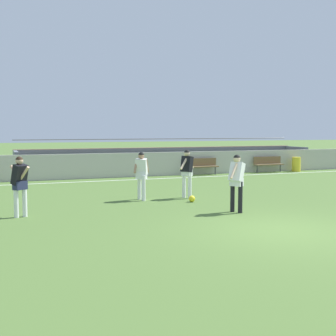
{
  "coord_description": "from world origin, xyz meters",
  "views": [
    {
      "loc": [
        -6.45,
        -8.98,
        2.43
      ],
      "look_at": [
        -0.28,
        6.93,
        0.98
      ],
      "focal_mm": 48.03,
      "sensor_mm": 36.0,
      "label": 1
    }
  ],
  "objects": [
    {
      "name": "bench_near_wall_gap",
      "position": [
        4.01,
        12.92,
        0.55
      ],
      "size": [
        1.8,
        0.4,
        0.9
      ],
      "color": "brown",
      "rests_on": "ground"
    },
    {
      "name": "player_dark_wide_left",
      "position": [
        -5.81,
        4.05,
        1.02
      ],
      "size": [
        0.52,
        0.69,
        1.7
      ],
      "color": "white",
      "rests_on": "ground"
    },
    {
      "name": "sideline_wall",
      "position": [
        0.0,
        13.31,
        0.63
      ],
      "size": [
        48.0,
        0.16,
        1.25
      ],
      "primitive_type": "cube",
      "color": "#BCB7AD",
      "rests_on": "ground"
    },
    {
      "name": "player_white_deep_cover",
      "position": [
        0.17,
        2.52,
        1.02
      ],
      "size": [
        0.68,
        0.52,
        1.71
      ],
      "color": "black",
      "rests_on": "ground"
    },
    {
      "name": "player_white_pressing_high",
      "position": [
        -1.73,
        5.75,
        0.99
      ],
      "size": [
        0.66,
        0.47,
        1.67
      ],
      "color": "white",
      "rests_on": "ground"
    },
    {
      "name": "bench_far_left",
      "position": [
        8.23,
        12.92,
        0.55
      ],
      "size": [
        1.8,
        0.4,
        0.9
      ],
      "color": "brown",
      "rests_on": "ground"
    },
    {
      "name": "bleacher_stand",
      "position": [
        3.3,
        15.52,
        0.76
      ],
      "size": [
        17.63,
        2.63,
        1.92
      ],
      "color": "#897051",
      "rests_on": "ground"
    },
    {
      "name": "soccer_ball",
      "position": [
        -0.26,
        4.75,
        0.11
      ],
      "size": [
        0.22,
        0.22,
        0.22
      ],
      "primitive_type": "sphere",
      "color": "yellow",
      "rests_on": "ground"
    },
    {
      "name": "ground_plane",
      "position": [
        0.0,
        0.0,
        0.0
      ],
      "size": [
        160.0,
        160.0,
        0.0
      ],
      "primitive_type": "plane",
      "color": "#4C6B30"
    },
    {
      "name": "player_dark_dropping_back",
      "position": [
        -0.07,
        5.6,
        1.03
      ],
      "size": [
        0.72,
        0.51,
        1.73
      ],
      "color": "white",
      "rests_on": "ground"
    },
    {
      "name": "field_line_sideline",
      "position": [
        0.0,
        11.98,
        0.0
      ],
      "size": [
        44.0,
        0.12,
        0.01
      ],
      "primitive_type": "cube",
      "color": "white",
      "rests_on": "ground"
    },
    {
      "name": "trash_bin",
      "position": [
        10.04,
        12.74,
        0.42
      ],
      "size": [
        0.5,
        0.5,
        0.85
      ],
      "primitive_type": "cylinder",
      "color": "yellow",
      "rests_on": "ground"
    }
  ]
}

